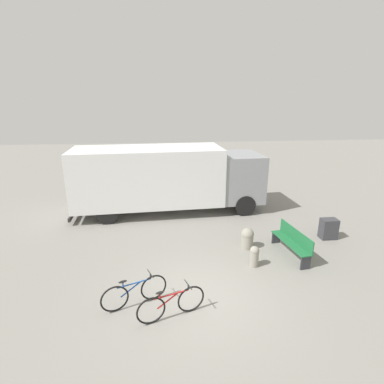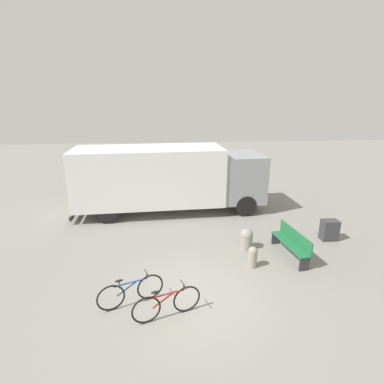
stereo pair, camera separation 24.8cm
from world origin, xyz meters
name	(u,v)px [view 1 (the left image)]	position (x,y,z in m)	size (l,w,h in m)	color
ground_plane	(196,297)	(0.00, 0.00, 0.00)	(60.00, 60.00, 0.00)	gray
delivery_truck	(166,176)	(-0.59, 6.75, 1.73)	(8.97, 2.99, 3.09)	white
park_bench	(293,241)	(3.61, 1.97, 0.53)	(0.65, 2.02, 0.96)	#1E6638
bicycle_near	(135,292)	(-1.64, -0.14, 0.39)	(1.68, 0.73, 0.83)	black
bicycle_middle	(171,304)	(-0.69, -0.71, 0.39)	(1.72, 0.66, 0.83)	black
bollard_near_bench	(254,255)	(2.08, 1.40, 0.38)	(0.30, 0.30, 0.71)	gray
bollard_far_bench	(247,238)	(2.21, 2.64, 0.41)	(0.46, 0.46, 0.78)	gray
utility_box	(328,229)	(5.57, 3.07, 0.40)	(0.61, 0.42, 0.80)	#38383D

